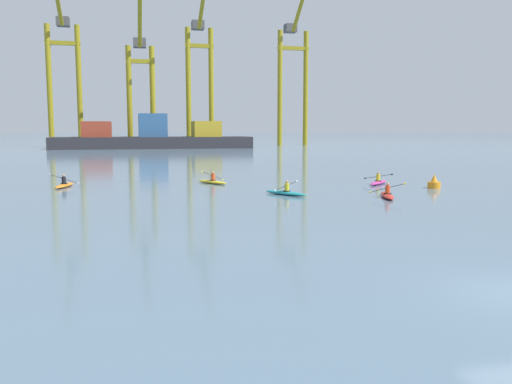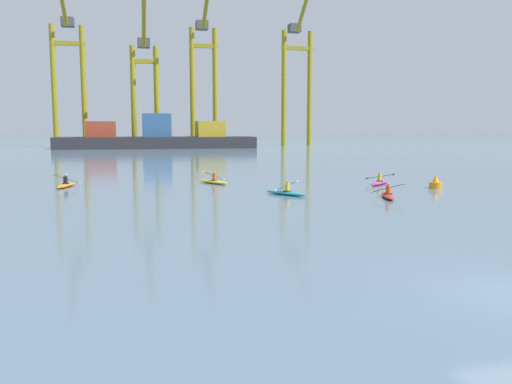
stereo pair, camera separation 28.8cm
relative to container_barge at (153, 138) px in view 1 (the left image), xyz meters
name	(u,v)px [view 1 (the left image)]	position (x,y,z in m)	size (l,w,h in m)	color
container_barge	(153,138)	(0.00, 0.00, 0.00)	(41.45, 9.94, 7.28)	#28282D
gantry_crane_west	(63,64)	(-18.84, 12.02, 16.30)	(7.55, 19.75, 37.62)	olive
gantry_crane_west_mid	(141,76)	(-2.12, 7.33, 13.62)	(6.31, 19.31, 32.36)	olive
gantry_crane_east_mid	(200,67)	(11.46, 10.13, 16.06)	(6.56, 17.98, 36.59)	olive
gantry_crane_east	(293,70)	(34.83, 12.49, 16.24)	(7.85, 15.33, 37.39)	olive
channel_buoy	(434,183)	(16.21, -82.07, -1.86)	(0.90, 0.90, 1.00)	orange
kayak_teal	(286,192)	(4.83, -83.42, -2.04)	(2.32, 3.20, 0.95)	teal
kayak_magenta	(378,182)	(13.55, -78.71, -2.04)	(2.79, 2.87, 0.95)	#C13384
kayak_orange	(64,185)	(-9.49, -75.35, -2.04)	(2.15, 3.45, 1.02)	orange
kayak_red	(387,195)	(10.54, -86.09, -2.04)	(2.13, 3.41, 0.95)	red
kayak_yellow	(212,181)	(1.32, -75.32, -2.04)	(2.19, 3.26, 1.06)	yellow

